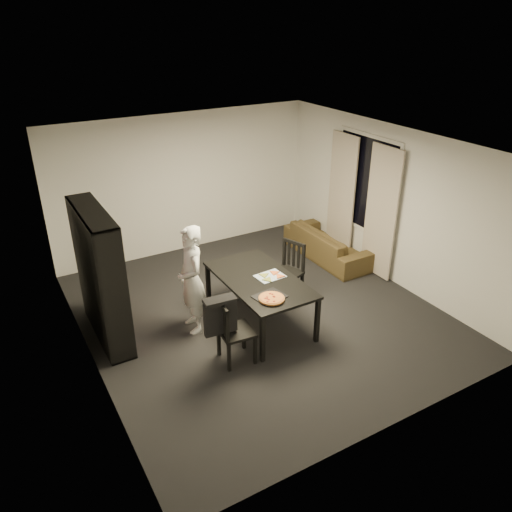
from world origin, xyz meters
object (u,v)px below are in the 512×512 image
pepperoni_pizza (272,298)px  person (192,280)px  sofa (328,244)px  dining_table (259,282)px  chair_left (230,328)px  baking_tray (270,297)px  bookshelf (101,276)px  chair_right (289,266)px

pepperoni_pizza → person: bearing=129.0°
sofa → dining_table: bearing=119.2°
chair_left → baking_tray: (0.66, 0.11, 0.21)m
chair_left → dining_table: bearing=-47.1°
dining_table → person: size_ratio=1.10×
dining_table → pepperoni_pizza: pepperoni_pizza is taller
bookshelf → chair_left: (1.23, -1.42, -0.42)m
chair_left → chair_right: size_ratio=0.98×
bookshelf → person: (1.13, -0.47, -0.15)m
baking_tray → bookshelf: bearing=145.3°
person → dining_table: bearing=75.4°
bookshelf → chair_left: bookshelf is taller
pepperoni_pizza → sofa: (2.37, 1.83, -0.48)m
dining_table → baking_tray: 0.53m
chair_left → person: 1.00m
chair_left → person: (-0.11, 0.95, 0.28)m
chair_left → chair_right: (1.59, 1.02, 0.01)m
person → sofa: size_ratio=0.84×
dining_table → sofa: 2.56m
chair_left → sofa: bearing=-53.0°
baking_tray → chair_left: bearing=-170.8°
chair_right → pepperoni_pizza: (-0.95, -0.99, 0.22)m
chair_left → baking_tray: bearing=-75.4°
chair_right → sofa: chair_right is taller
person → baking_tray: person is taller
sofa → chair_right: bearing=120.4°
chair_left → person: bearing=11.7°
dining_table → person: 0.98m
chair_right → bookshelf: bearing=-118.4°
chair_right → pepperoni_pizza: size_ratio=2.70×
dining_table → sofa: dining_table is taller
dining_table → pepperoni_pizza: (-0.16, -0.59, 0.09)m
dining_table → pepperoni_pizza: 0.62m
bookshelf → dining_table: (2.04, -0.80, -0.28)m
dining_table → baking_tray: size_ratio=4.39×
dining_table → person: bearing=159.9°
pepperoni_pizza → dining_table: bearing=74.9°
bookshelf → chair_right: bookshelf is taller
dining_table → sofa: (2.21, 1.24, -0.39)m
person → pepperoni_pizza: person is taller
chair_right → sofa: 1.66m
dining_table → chair_right: size_ratio=1.86×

